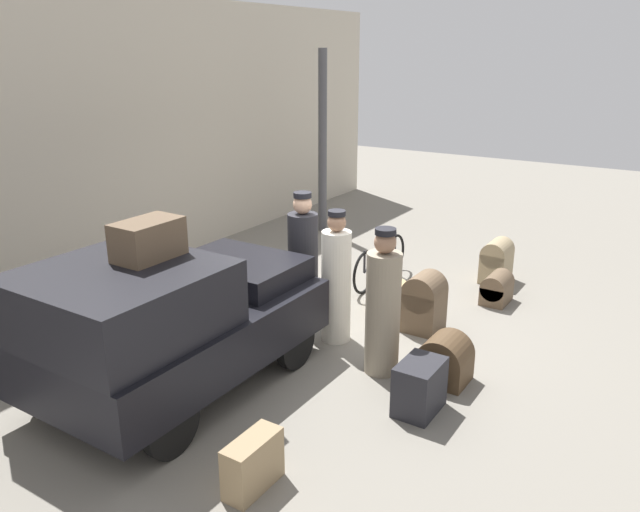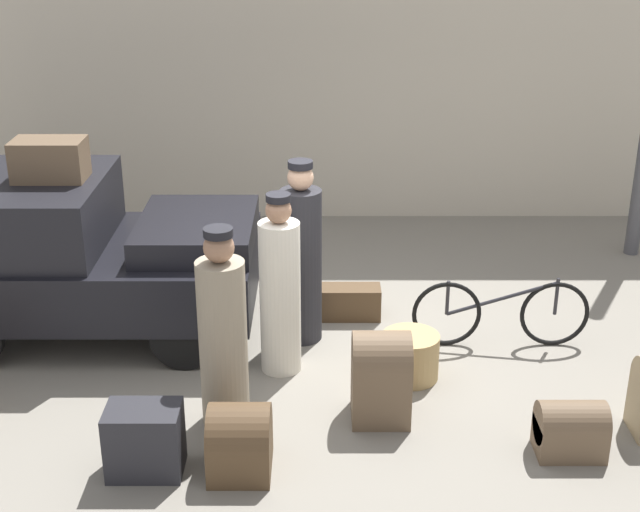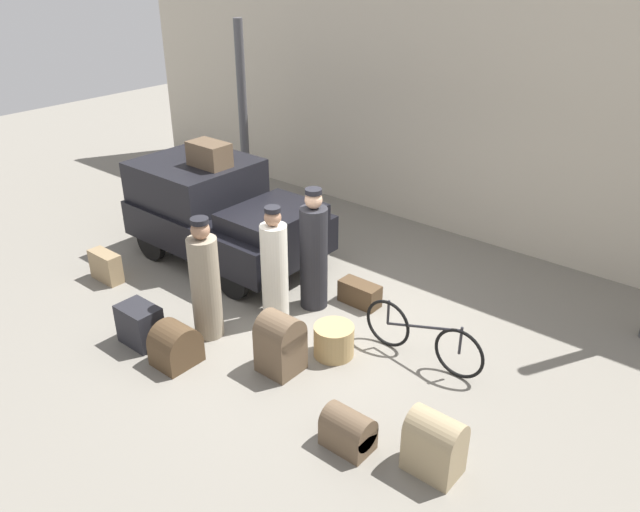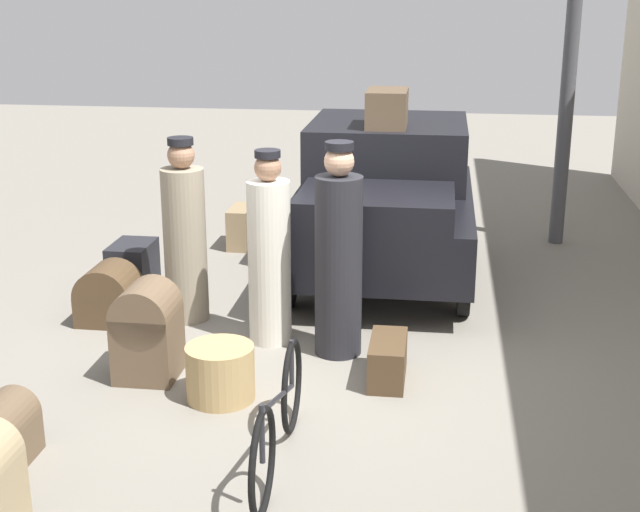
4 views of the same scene
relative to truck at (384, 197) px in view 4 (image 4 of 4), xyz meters
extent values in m
plane|color=gray|center=(2.30, -0.57, -0.87)|extent=(30.00, 30.00, 0.00)
cylinder|color=#4C4C51|center=(-1.51, 2.06, 0.96)|extent=(0.18, 0.18, 3.66)
cylinder|color=black|center=(1.18, 0.87, -0.55)|extent=(0.65, 0.12, 0.65)
cylinder|color=black|center=(1.18, -0.87, -0.55)|extent=(0.65, 0.12, 0.65)
cylinder|color=black|center=(-0.85, 0.87, -0.55)|extent=(0.65, 0.12, 0.65)
cylinder|color=black|center=(-0.85, -0.87, -0.55)|extent=(0.65, 0.12, 0.65)
cube|color=black|center=(0.17, 0.00, -0.23)|extent=(3.28, 1.89, 0.60)
cube|color=black|center=(-0.57, 0.00, 0.41)|extent=(1.80, 1.74, 0.67)
cube|color=black|center=(1.23, 0.00, 0.21)|extent=(1.15, 1.48, 0.27)
torus|color=black|center=(4.79, -0.40, -0.53)|extent=(0.69, 0.04, 0.69)
torus|color=black|center=(3.72, -0.40, -0.53)|extent=(0.69, 0.04, 0.69)
cylinder|color=#232328|center=(4.25, -0.40, -0.36)|extent=(1.08, 0.04, 0.37)
cylinder|color=#232328|center=(3.72, -0.40, -0.35)|extent=(0.04, 0.04, 0.35)
cylinder|color=#232328|center=(4.79, -0.40, -0.33)|extent=(0.04, 0.04, 0.39)
cylinder|color=tan|center=(3.30, -1.04, -0.65)|extent=(0.54, 0.54, 0.44)
cylinder|color=#232328|center=(2.28, -0.24, -0.08)|extent=(0.41, 0.41, 1.58)
sphere|color=tan|center=(2.28, -0.24, 0.83)|extent=(0.25, 0.25, 0.25)
cylinder|color=black|center=(2.28, -0.24, 0.96)|extent=(0.24, 0.24, 0.07)
cylinder|color=silver|center=(2.09, -0.87, -0.13)|extent=(0.38, 0.38, 1.48)
sphere|color=#936B51|center=(2.09, -0.87, 0.73)|extent=(0.24, 0.24, 0.24)
cylinder|color=black|center=(2.09, -0.87, 0.85)|extent=(0.22, 0.22, 0.06)
cylinder|color=gray|center=(1.66, -1.77, -0.13)|extent=(0.41, 0.41, 1.47)
sphere|color=#936B51|center=(1.66, -1.77, 0.73)|extent=(0.25, 0.25, 0.25)
cylinder|color=black|center=(1.66, -1.77, 0.86)|extent=(0.24, 0.24, 0.07)
cube|color=#4C3823|center=(1.84, -2.49, -0.72)|extent=(0.48, 0.55, 0.29)
cylinder|color=#4C3823|center=(1.84, -2.49, -0.58)|extent=(0.48, 0.55, 0.55)
cube|color=#4C3823|center=(2.79, 0.23, -0.70)|extent=(0.64, 0.29, 0.35)
cube|color=brown|center=(4.48, -2.26, -0.73)|extent=(0.54, 0.37, 0.28)
cube|color=brown|center=(2.98, -1.72, -0.59)|extent=(0.49, 0.49, 0.57)
cylinder|color=brown|center=(2.98, -1.72, -0.30)|extent=(0.49, 0.49, 0.49)
cube|color=#937A56|center=(-0.80, -1.79, -0.62)|extent=(0.59, 0.25, 0.49)
cube|color=#232328|center=(1.10, -2.50, -0.59)|extent=(0.58, 0.40, 0.56)
cube|color=brown|center=(-0.16, 0.00, 0.94)|extent=(0.69, 0.43, 0.40)
camera|label=1|loc=(-4.31, -4.72, 2.78)|focal=35.00mm
camera|label=2|loc=(2.46, -8.34, 3.35)|focal=50.00mm
camera|label=3|loc=(7.53, -6.40, 4.06)|focal=35.00mm
camera|label=4|loc=(9.47, 0.59, 2.27)|focal=50.00mm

